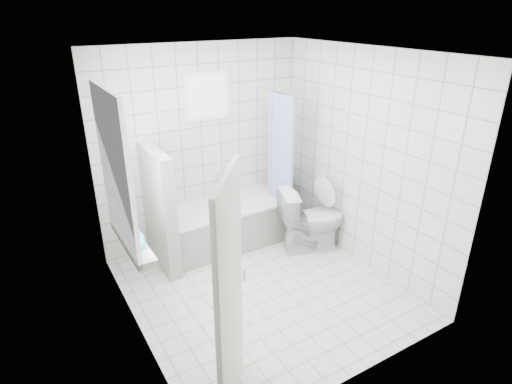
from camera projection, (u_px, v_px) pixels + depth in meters
ground at (262, 288)px, 4.92m from camera, size 3.00×3.00×0.00m
ceiling at (263, 52)px, 3.88m from camera, size 3.00×3.00×0.00m
wall_back at (202, 146)px, 5.58m from camera, size 2.80×0.02×2.60m
wall_front at (367, 249)px, 3.22m from camera, size 2.80×0.02×2.60m
wall_left at (126, 215)px, 3.74m from camera, size 0.02×3.00×2.60m
wall_right at (363, 161)px, 5.06m from camera, size 0.02×3.00×2.60m
window_left at (118, 172)px, 3.87m from camera, size 0.01×0.90×1.40m
window_back at (208, 96)px, 5.33m from camera, size 0.50×0.01×0.50m
window_sill at (133, 242)px, 4.19m from camera, size 0.18×1.02×0.08m
door at (230, 301)px, 3.13m from camera, size 0.53×0.65×2.00m
bathtub at (225, 224)px, 5.74m from camera, size 1.65×0.77×0.58m
partition_wall at (159, 210)px, 5.10m from camera, size 0.15×0.85×1.50m
tiled_ledge at (277, 202)px, 6.42m from camera, size 0.40×0.24×0.55m
toilet at (312, 219)px, 5.57m from camera, size 0.95×0.72×0.86m
curtain_rod at (276, 91)px, 5.39m from camera, size 0.02×0.80×0.02m
shower_curtain at (280, 161)px, 5.65m from camera, size 0.14×0.48×1.78m
tub_faucet at (219, 176)px, 5.82m from camera, size 0.18×0.06×0.06m
sill_bottles at (132, 228)px, 4.13m from camera, size 0.15×0.51×0.27m
ledge_bottles at (279, 179)px, 6.24m from camera, size 0.22×0.17×0.23m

